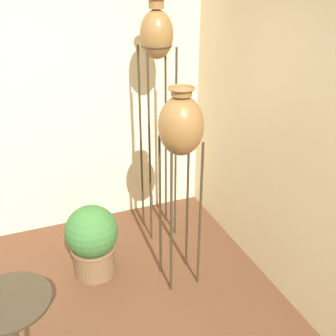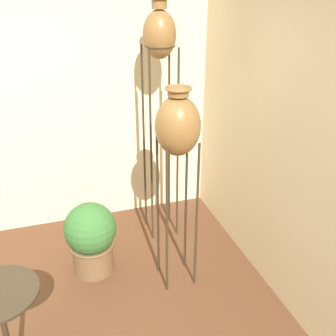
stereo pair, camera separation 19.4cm
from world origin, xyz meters
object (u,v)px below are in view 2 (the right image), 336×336
Objects in this scene: vase_stand_medium at (178,129)px; potted_plant at (91,236)px; vase_stand_tall at (160,44)px; side_table at (2,319)px.

potted_plant is (-0.66, 0.32, -1.01)m from vase_stand_medium.
vase_stand_tall reaches higher than side_table.
vase_stand_medium is 1.65m from side_table.
vase_stand_tall is 0.89m from vase_stand_medium.
side_table is 1.14m from potted_plant.
vase_stand_medium is 1.25m from potted_plant.
vase_stand_medium is 2.55× the size of potted_plant.
vase_stand_tall is 2.97× the size of side_table.
potted_plant is (-0.75, -0.42, -1.50)m from vase_stand_tall.
side_table is at bearing -135.69° from vase_stand_tall.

